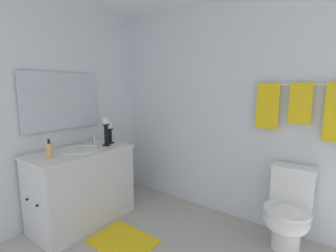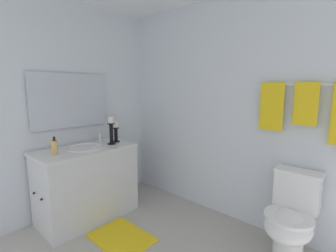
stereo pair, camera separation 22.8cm
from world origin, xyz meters
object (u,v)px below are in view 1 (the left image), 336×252
at_px(vanity_cabinet, 82,186).
at_px(soap_bottle, 49,150).
at_px(mirror, 63,101).
at_px(candle_holder_tall, 110,132).
at_px(sink_basin, 80,153).
at_px(towel_near_vanity, 268,106).
at_px(towel_center, 300,103).
at_px(candle_holder_short, 106,131).
at_px(bath_mat, 123,241).
at_px(towel_bar, 302,85).
at_px(toilet, 288,211).

bearing_deg(vanity_cabinet, soap_bottle, -85.79).
xyz_separation_m(mirror, candle_holder_tall, (0.28, 0.41, -0.37)).
relative_size(sink_basin, candle_holder_tall, 1.52).
bearing_deg(towel_near_vanity, towel_center, 0.00).
bearing_deg(towel_center, towel_near_vanity, 180.00).
distance_m(candle_holder_short, towel_near_vanity, 1.75).
bearing_deg(sink_basin, towel_center, 28.54).
height_order(soap_bottle, bath_mat, soap_bottle).
bearing_deg(towel_near_vanity, candle_holder_tall, -158.89).
height_order(soap_bottle, towel_bar, towel_bar).
bearing_deg(toilet, candle_holder_short, -163.89).
bearing_deg(vanity_cabinet, sink_basin, 90.00).
height_order(candle_holder_tall, towel_near_vanity, towel_near_vanity).
xyz_separation_m(mirror, soap_bottle, (0.30, -0.34, -0.44)).
distance_m(vanity_cabinet, candle_holder_short, 0.66).
relative_size(sink_basin, bath_mat, 0.67).
bearing_deg(candle_holder_tall, soap_bottle, -88.18).
relative_size(soap_bottle, towel_bar, 0.21).
distance_m(sink_basin, mirror, 0.62).
relative_size(mirror, candle_holder_tall, 3.39).
relative_size(vanity_cabinet, towel_bar, 1.25).
xyz_separation_m(candle_holder_short, soap_bottle, (-0.04, -0.64, -0.10)).
bearing_deg(mirror, candle_holder_short, 41.19).
height_order(towel_near_vanity, bath_mat, towel_near_vanity).
distance_m(mirror, towel_center, 2.42).
bearing_deg(vanity_cabinet, candle_holder_tall, 89.87).
relative_size(candle_holder_tall, bath_mat, 0.44).
relative_size(candle_holder_tall, toilet, 0.35).
bearing_deg(candle_holder_tall, towel_near_vanity, 21.11).
bearing_deg(candle_holder_tall, towel_center, 18.20).
relative_size(sink_basin, toilet, 0.54).
height_order(mirror, towel_center, mirror).
xyz_separation_m(sink_basin, towel_bar, (1.91, 1.06, 0.72)).
bearing_deg(candle_holder_short, bath_mat, -28.38).
xyz_separation_m(candle_holder_short, toilet, (1.84, 0.53, -0.62)).
bearing_deg(mirror, towel_near_vanity, 28.60).
distance_m(sink_basin, bath_mat, 0.99).
distance_m(candle_holder_tall, soap_bottle, 0.75).
relative_size(candle_holder_short, towel_near_vanity, 0.73).
xyz_separation_m(candle_holder_tall, toilet, (1.91, 0.42, -0.59)).
height_order(sink_basin, candle_holder_short, candle_holder_short).
xyz_separation_m(toilet, towel_bar, (-0.00, 0.22, 1.13)).
bearing_deg(bath_mat, candle_holder_short, 151.62).
distance_m(candle_holder_tall, towel_near_vanity, 1.77).
xyz_separation_m(candle_holder_tall, towel_bar, (1.91, 0.65, 0.54)).
bearing_deg(sink_basin, towel_bar, 28.95).
xyz_separation_m(vanity_cabinet, candle_holder_short, (0.07, 0.30, 0.58)).
xyz_separation_m(towel_near_vanity, bath_mat, (-1.00, -1.04, -1.29)).
height_order(sink_basin, toilet, sink_basin).
distance_m(vanity_cabinet, towel_near_vanity, 2.12).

